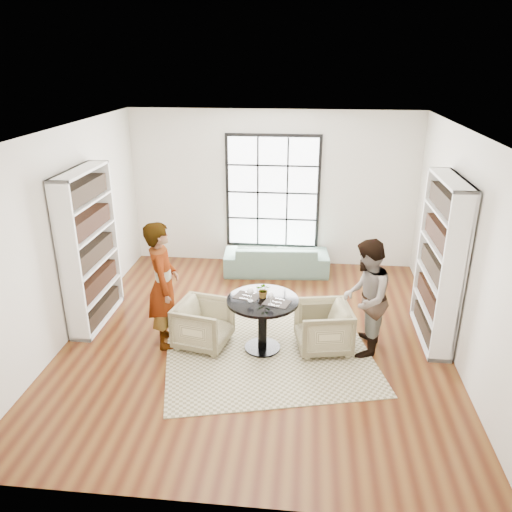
# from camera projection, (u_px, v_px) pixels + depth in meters

# --- Properties ---
(ground) EXTENTS (6.00, 6.00, 0.00)m
(ground) POSITION_uv_depth(u_px,v_px,m) (257.00, 337.00, 7.42)
(ground) COLOR brown
(room_shell) EXTENTS (6.00, 6.01, 6.00)m
(room_shell) POSITION_uv_depth(u_px,v_px,m) (260.00, 246.00, 7.45)
(room_shell) COLOR silver
(room_shell) RESTS_ON ground
(rug) EXTENTS (3.41, 3.41, 0.01)m
(rug) POSITION_uv_depth(u_px,v_px,m) (266.00, 345.00, 7.21)
(rug) COLOR tan
(rug) RESTS_ON ground
(pedestal_table) EXTENTS (0.99, 0.99, 0.79)m
(pedestal_table) POSITION_uv_depth(u_px,v_px,m) (263.00, 313.00, 6.91)
(pedestal_table) COLOR black
(pedestal_table) RESTS_ON ground
(sofa) EXTENTS (2.03, 0.92, 0.58)m
(sofa) POSITION_uv_depth(u_px,v_px,m) (276.00, 258.00, 9.56)
(sofa) COLOR gray
(sofa) RESTS_ON ground
(armchair_left) EXTENTS (0.87, 0.85, 0.67)m
(armchair_left) POSITION_uv_depth(u_px,v_px,m) (204.00, 324.00, 7.12)
(armchair_left) COLOR gray
(armchair_left) RESTS_ON ground
(armchair_right) EXTENTS (0.87, 0.85, 0.68)m
(armchair_right) POSITION_uv_depth(u_px,v_px,m) (323.00, 328.00, 7.02)
(armchair_right) COLOR tan
(armchair_right) RESTS_ON ground
(person_left) EXTENTS (0.59, 0.76, 1.85)m
(person_left) POSITION_uv_depth(u_px,v_px,m) (163.00, 285.00, 6.95)
(person_left) COLOR gray
(person_left) RESTS_ON ground
(person_right) EXTENTS (0.79, 0.92, 1.66)m
(person_right) POSITION_uv_depth(u_px,v_px,m) (365.00, 298.00, 6.78)
(person_right) COLOR gray
(person_right) RESTS_ON ground
(placemat_left) EXTENTS (0.40, 0.35, 0.01)m
(placemat_left) POSITION_uv_depth(u_px,v_px,m) (247.00, 296.00, 6.91)
(placemat_left) COLOR black
(placemat_left) RESTS_ON pedestal_table
(placemat_right) EXTENTS (0.40, 0.35, 0.01)m
(placemat_right) POSITION_uv_depth(u_px,v_px,m) (277.00, 303.00, 6.73)
(placemat_right) COLOR black
(placemat_right) RESTS_ON pedestal_table
(cutlery_left) EXTENTS (0.20, 0.25, 0.01)m
(cutlery_left) POSITION_uv_depth(u_px,v_px,m) (247.00, 296.00, 6.91)
(cutlery_left) COLOR silver
(cutlery_left) RESTS_ON placemat_left
(cutlery_right) EXTENTS (0.20, 0.25, 0.01)m
(cutlery_right) POSITION_uv_depth(u_px,v_px,m) (277.00, 302.00, 6.73)
(cutlery_right) COLOR silver
(cutlery_right) RESTS_ON placemat_right
(wine_glass_left) EXTENTS (0.09, 0.09, 0.20)m
(wine_glass_left) POSITION_uv_depth(u_px,v_px,m) (250.00, 292.00, 6.73)
(wine_glass_left) COLOR silver
(wine_glass_left) RESTS_ON pedestal_table
(wine_glass_right) EXTENTS (0.08, 0.08, 0.19)m
(wine_glass_right) POSITION_uv_depth(u_px,v_px,m) (270.00, 296.00, 6.63)
(wine_glass_right) COLOR silver
(wine_glass_right) RESTS_ON pedestal_table
(flower_centerpiece) EXTENTS (0.21, 0.19, 0.22)m
(flower_centerpiece) POSITION_uv_depth(u_px,v_px,m) (264.00, 290.00, 6.85)
(flower_centerpiece) COLOR gray
(flower_centerpiece) RESTS_ON pedestal_table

